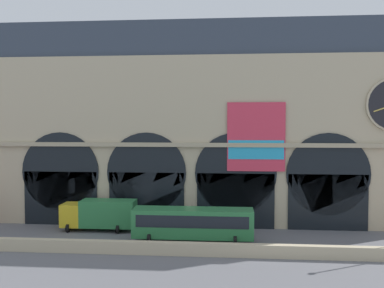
{
  "coord_description": "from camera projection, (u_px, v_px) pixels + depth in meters",
  "views": [
    {
      "loc": [
        4.19,
        -40.38,
        10.96
      ],
      "look_at": [
        0.14,
        5.0,
        8.75
      ],
      "focal_mm": 41.07,
      "sensor_mm": 36.0,
      "label": 1
    }
  ],
  "objects": [
    {
      "name": "box_truck_midwest",
      "position": [
        100.0,
        214.0,
        44.61
      ],
      "size": [
        7.5,
        2.91,
        3.12
      ],
      "color": "gold",
      "rests_on": "ground"
    },
    {
      "name": "bus_center",
      "position": [
        193.0,
        223.0,
        40.18
      ],
      "size": [
        11.0,
        3.25,
        3.1
      ],
      "color": "#2D7A42",
      "rests_on": "ground"
    },
    {
      "name": "quay_parapet_wall",
      "position": [
        180.0,
        249.0,
        36.29
      ],
      "size": [
        90.0,
        0.7,
        1.07
      ],
      "primitive_type": "cube",
      "color": "#BCAD8C",
      "rests_on": "ground"
    },
    {
      "name": "station_building",
      "position": [
        193.0,
        126.0,
        48.26
      ],
      "size": [
        48.62,
        5.9,
        21.79
      ],
      "color": "#BCAD8C",
      "rests_on": "ground"
    },
    {
      "name": "ground_plane",
      "position": [
        186.0,
        240.0,
        41.08
      ],
      "size": [
        200.0,
        200.0,
        0.0
      ],
      "primitive_type": "plane",
      "color": "slate"
    }
  ]
}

